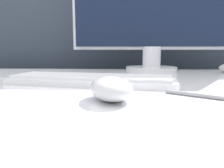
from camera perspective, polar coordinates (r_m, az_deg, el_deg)
partition_panel at (r=1.16m, az=-0.77°, el=-1.96°), size 5.00×0.03×1.24m
computer_mouse_near at (r=0.38m, az=-0.27°, el=-1.10°), size 0.10×0.13×0.04m
keyboard at (r=0.56m, az=-5.45°, el=1.08°), size 0.44×0.19×0.02m
monitor at (r=0.91m, az=10.60°, el=17.76°), size 0.63×0.20×0.43m
pen at (r=0.44m, az=22.14°, el=-2.79°), size 0.12×0.08×0.01m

